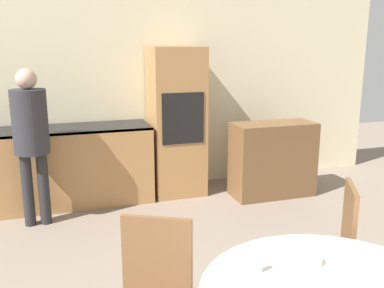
# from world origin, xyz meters

# --- Properties ---
(wall_back) EXTENTS (6.93, 0.05, 2.60)m
(wall_back) POSITION_xyz_m (0.00, 5.02, 1.30)
(wall_back) COLOR beige
(wall_back) RESTS_ON ground_plane
(kitchen_counter) EXTENTS (2.75, 0.60, 0.91)m
(kitchen_counter) POSITION_xyz_m (-1.24, 4.68, 0.47)
(kitchen_counter) COLOR #AD7A47
(kitchen_counter) RESTS_ON ground_plane
(oven_unit) EXTENTS (0.63, 0.59, 1.81)m
(oven_unit) POSITION_xyz_m (0.49, 4.69, 0.90)
(oven_unit) COLOR #AD7A47
(oven_unit) RESTS_ON ground_plane
(sideboard) EXTENTS (1.01, 0.45, 0.91)m
(sideboard) POSITION_xyz_m (1.58, 4.22, 0.46)
(sideboard) COLOR brown
(sideboard) RESTS_ON ground_plane
(chair_far_right) EXTENTS (0.54, 0.54, 0.97)m
(chair_far_right) POSITION_xyz_m (0.75, 1.87, 0.53)
(chair_far_right) COLOR brown
(chair_far_right) RESTS_ON ground_plane
(person_standing) EXTENTS (0.35, 0.35, 1.61)m
(person_standing) POSITION_xyz_m (-1.17, 4.17, 0.99)
(person_standing) COLOR #262628
(person_standing) RESTS_ON ground_plane
(bowl_near) EXTENTS (0.15, 0.15, 0.04)m
(bowl_near) POSITION_xyz_m (0.27, 1.44, 0.75)
(bowl_near) COLOR white
(bowl_near) RESTS_ON dining_table
(salt_shaker) EXTENTS (0.03, 0.03, 0.09)m
(salt_shaker) POSITION_xyz_m (-0.01, 1.43, 0.78)
(salt_shaker) COLOR white
(salt_shaker) RESTS_ON dining_table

